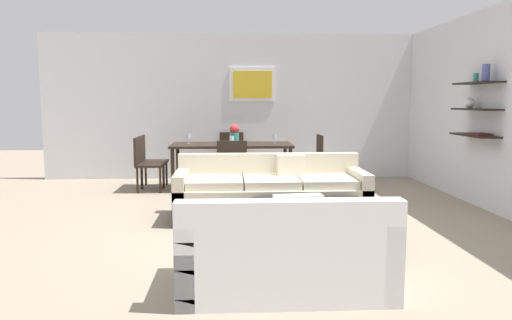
% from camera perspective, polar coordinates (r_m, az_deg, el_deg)
% --- Properties ---
extents(ground_plane, '(18.00, 18.00, 0.00)m').
position_cam_1_polar(ground_plane, '(5.82, 1.34, -7.58)').
color(ground_plane, gray).
extents(back_wall_unit, '(8.40, 0.09, 2.70)m').
position_cam_1_polar(back_wall_unit, '(9.17, 1.53, 6.32)').
color(back_wall_unit, silver).
rests_on(back_wall_unit, ground).
extents(right_wall_shelf_unit, '(0.34, 8.20, 2.70)m').
position_cam_1_polar(right_wall_shelf_unit, '(7.12, 26.17, 5.37)').
color(right_wall_shelf_unit, silver).
rests_on(right_wall_shelf_unit, ground).
extents(sofa_beige, '(2.35, 0.90, 0.78)m').
position_cam_1_polar(sofa_beige, '(6.09, 1.76, -4.12)').
color(sofa_beige, beige).
rests_on(sofa_beige, ground).
extents(loveseat_white, '(1.61, 0.90, 0.78)m').
position_cam_1_polar(loveseat_white, '(3.83, 3.37, -10.87)').
color(loveseat_white, white).
rests_on(loveseat_white, ground).
extents(coffee_table, '(1.21, 1.08, 0.38)m').
position_cam_1_polar(coffee_table, '(5.09, 6.73, -7.56)').
color(coffee_table, black).
rests_on(coffee_table, ground).
extents(decorative_bowl, '(0.36, 0.36, 0.07)m').
position_cam_1_polar(decorative_bowl, '(4.98, 7.33, -5.18)').
color(decorative_bowl, '#19666B').
rests_on(decorative_bowl, coffee_table).
extents(dining_table, '(2.00, 0.89, 0.75)m').
position_cam_1_polar(dining_table, '(8.08, -2.88, 1.45)').
color(dining_table, black).
rests_on(dining_table, ground).
extents(dining_chair_foot, '(0.44, 0.44, 0.88)m').
position_cam_1_polar(dining_chair_foot, '(7.25, -2.85, -0.61)').
color(dining_chair_foot, black).
rests_on(dining_chair_foot, ground).
extents(dining_chair_left_near, '(0.44, 0.44, 0.88)m').
position_cam_1_polar(dining_chair_left_near, '(8.02, -12.97, -0.05)').
color(dining_chair_left_near, black).
rests_on(dining_chair_left_near, ground).
extents(dining_chair_right_far, '(0.44, 0.44, 0.88)m').
position_cam_1_polar(dining_chair_right_far, '(8.42, 6.74, 0.41)').
color(dining_chair_right_far, black).
rests_on(dining_chair_right_far, ground).
extents(dining_chair_head, '(0.44, 0.44, 0.88)m').
position_cam_1_polar(dining_chair_head, '(8.94, -2.89, 0.84)').
color(dining_chair_head, black).
rests_on(dining_chair_head, ground).
extents(dining_chair_left_far, '(0.44, 0.44, 0.88)m').
position_cam_1_polar(dining_chair_left_far, '(8.41, -12.50, 0.29)').
color(dining_chair_left_far, black).
rests_on(dining_chair_left_far, ground).
extents(wine_glass_head, '(0.06, 0.06, 0.16)m').
position_cam_1_polar(wine_glass_head, '(8.45, -2.90, 2.89)').
color(wine_glass_head, silver).
rests_on(wine_glass_head, dining_table).
extents(wine_glass_right_far, '(0.06, 0.06, 0.16)m').
position_cam_1_polar(wine_glass_right_far, '(8.21, 2.19, 2.75)').
color(wine_glass_right_far, silver).
rests_on(wine_glass_right_far, dining_table).
extents(wine_glass_left_far, '(0.07, 0.07, 0.16)m').
position_cam_1_polar(wine_glass_left_far, '(8.20, -7.97, 2.75)').
color(wine_glass_left_far, silver).
rests_on(wine_glass_left_far, dining_table).
extents(wine_glass_foot, '(0.07, 0.07, 0.16)m').
position_cam_1_polar(wine_glass_foot, '(7.68, -2.88, 2.50)').
color(wine_glass_foot, silver).
rests_on(wine_glass_foot, dining_table).
extents(centerpiece_vase, '(0.16, 0.16, 0.33)m').
position_cam_1_polar(centerpiece_vase, '(8.05, -2.55, 3.12)').
color(centerpiece_vase, teal).
rests_on(centerpiece_vase, dining_table).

